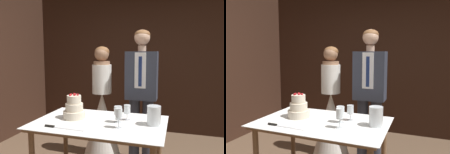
# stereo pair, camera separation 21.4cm
# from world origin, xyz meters

# --- Properties ---
(wall_back) EXTENTS (4.68, 0.12, 2.88)m
(wall_back) POSITION_xyz_m (0.00, 2.43, 1.44)
(wall_back) COLOR #382116
(wall_back) RESTS_ON ground_plane
(cake_table) EXTENTS (1.36, 0.85, 0.80)m
(cake_table) POSITION_xyz_m (-0.14, 0.26, 0.71)
(cake_table) COLOR brown
(cake_table) RESTS_ON ground_plane
(tiered_cake) EXTENTS (0.24, 0.24, 0.28)m
(tiered_cake) POSITION_xyz_m (-0.45, 0.30, 0.90)
(tiered_cake) COLOR beige
(tiered_cake) RESTS_ON cake_table
(cake_knife) EXTENTS (0.41, 0.03, 0.02)m
(cake_knife) POSITION_xyz_m (-0.47, -0.04, 0.81)
(cake_knife) COLOR silver
(cake_knife) RESTS_ON cake_table
(wine_glass_near) EXTENTS (0.07, 0.07, 0.16)m
(wine_glass_near) POSITION_xyz_m (0.12, 0.40, 0.91)
(wine_glass_near) COLOR silver
(wine_glass_near) RESTS_ON cake_table
(wine_glass_middle) EXTENTS (0.07, 0.07, 0.19)m
(wine_glass_middle) POSITION_xyz_m (0.10, 0.14, 0.93)
(wine_glass_middle) COLOR silver
(wine_glass_middle) RESTS_ON cake_table
(wine_glass_far) EXTENTS (0.08, 0.08, 0.17)m
(wine_glass_far) POSITION_xyz_m (0.05, 0.29, 0.92)
(wine_glass_far) COLOR silver
(wine_glass_far) RESTS_ON cake_table
(hurricane_candle) EXTENTS (0.14, 0.14, 0.19)m
(hurricane_candle) POSITION_xyz_m (0.41, 0.32, 0.89)
(hurricane_candle) COLOR silver
(hurricane_candle) RESTS_ON cake_table
(bride) EXTENTS (0.54, 0.54, 1.61)m
(bride) POSITION_xyz_m (-0.43, 1.15, 0.59)
(bride) COLOR white
(bride) RESTS_ON ground_plane
(groom) EXTENTS (0.42, 0.25, 1.83)m
(groom) POSITION_xyz_m (0.15, 1.15, 1.03)
(groom) COLOR #333847
(groom) RESTS_ON ground_plane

